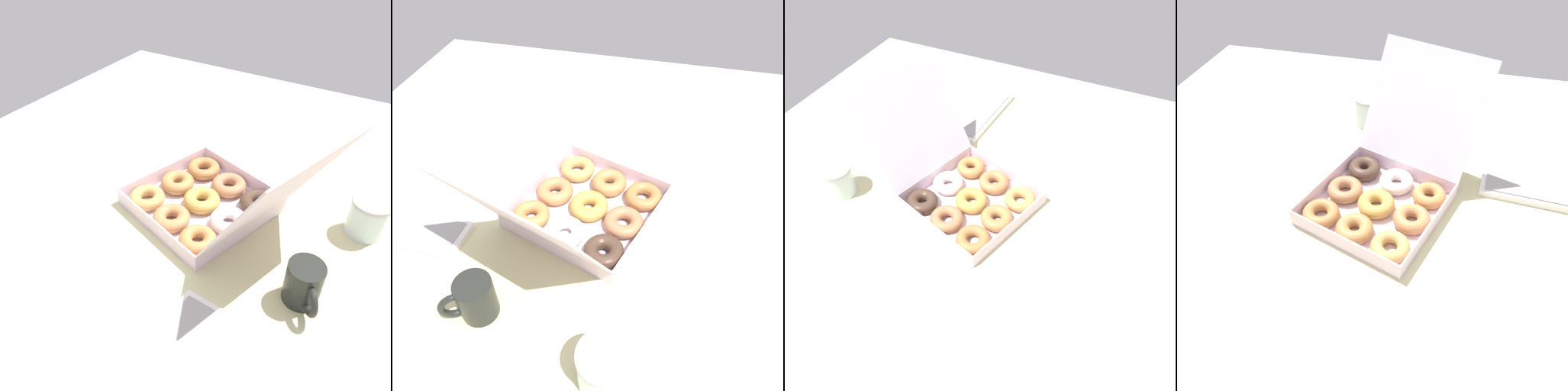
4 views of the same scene
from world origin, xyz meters
The scene contains 6 objects.
ground_plane centered at (0.00, 0.00, -1.00)cm, with size 180.00×180.00×2.00cm, color beige.
donut_box centered at (4.09, 3.41, 3.78)cm, with size 46.32×56.58×33.44cm.
keyboard centered at (47.86, 18.59, 1.06)cm, with size 35.62×15.77×2.20cm.
coffee_mug centered at (18.95, 34.16, 5.18)cm, with size 10.55×8.89×10.09cm.
glass_jar centered at (-8.93, 41.24, 5.17)cm, with size 9.69×9.69×10.25cm.
paper_napkin centered at (19.09, -26.79, 0.07)cm, with size 11.40×9.69×0.15cm, color white.
Camera 1 is at (72.37, 39.80, 68.97)cm, focal length 35.00 mm.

